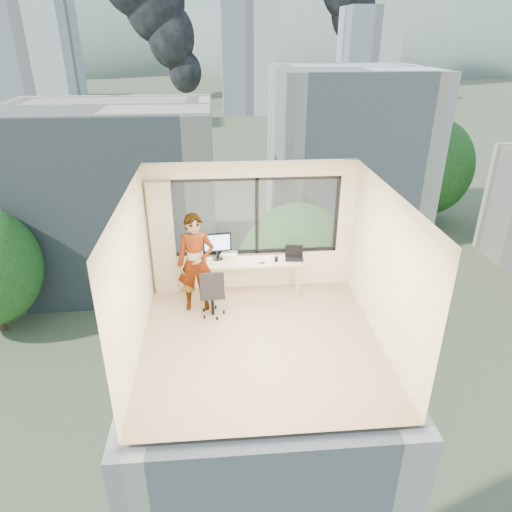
{
  "coord_description": "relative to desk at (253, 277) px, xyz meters",
  "views": [
    {
      "loc": [
        -0.63,
        -6.37,
        4.71
      ],
      "look_at": [
        0.0,
        1.0,
        1.15
      ],
      "focal_mm": 32.48,
      "sensor_mm": 36.0,
      "label": 1
    }
  ],
  "objects": [
    {
      "name": "far_tower_b",
      "position": [
        8.0,
        118.34,
        0.62
      ],
      "size": [
        13.0,
        13.0,
        30.0
      ],
      "primitive_type": "cube",
      "color": "silver",
      "rests_on": "exterior_ground"
    },
    {
      "name": "near_bldg_a",
      "position": [
        -9.0,
        28.34,
        -7.38
      ],
      "size": [
        16.0,
        12.0,
        14.0
      ],
      "primitive_type": "cube",
      "color": "beige",
      "rests_on": "exterior_ground"
    },
    {
      "name": "wall_front",
      "position": [
        0.0,
        -3.66,
        0.93
      ],
      "size": [
        4.0,
        0.01,
        2.6
      ],
      "primitive_type": "cube",
      "color": "beige",
      "rests_on": "ground"
    },
    {
      "name": "near_bldg_b",
      "position": [
        12.0,
        36.34,
        -6.38
      ],
      "size": [
        14.0,
        13.0,
        16.0
      ],
      "primitive_type": "cube",
      "color": "white",
      "rests_on": "exterior_ground"
    },
    {
      "name": "wall_right",
      "position": [
        2.0,
        -1.66,
        0.93
      ],
      "size": [
        0.01,
        4.0,
        2.6
      ],
      "primitive_type": "cube",
      "color": "beige",
      "rests_on": "ground"
    },
    {
      "name": "person",
      "position": [
        -1.08,
        -0.43,
        0.56
      ],
      "size": [
        0.69,
        0.45,
        1.88
      ],
      "primitive_type": "imported",
      "rotation": [
        0.0,
        0.0,
        0.01
      ],
      "color": "#2D2D33",
      "rests_on": "floor"
    },
    {
      "name": "wall_left",
      "position": [
        -2.0,
        -1.66,
        0.93
      ],
      "size": [
        0.01,
        4.0,
        2.6
      ],
      "primitive_type": "cube",
      "color": "beige",
      "rests_on": "ground"
    },
    {
      "name": "handbag",
      "position": [
        0.8,
        0.22,
        0.48
      ],
      "size": [
        0.29,
        0.22,
        0.2
      ],
      "primitive_type": "ellipsoid",
      "rotation": [
        0.0,
        0.0,
        0.37
      ],
      "color": "#0D4D4F",
      "rests_on": "desk"
    },
    {
      "name": "game_console",
      "position": [
        -0.46,
        0.21,
        0.41
      ],
      "size": [
        0.35,
        0.32,
        0.07
      ],
      "primitive_type": "cube",
      "rotation": [
        0.0,
        0.0,
        -0.28
      ],
      "color": "white",
      "rests_on": "desk"
    },
    {
      "name": "far_tower_d",
      "position": [
        -60.0,
        148.34,
        -3.38
      ],
      "size": [
        16.0,
        14.0,
        22.0
      ],
      "primitive_type": "cube",
      "color": "silver",
      "rests_on": "exterior_ground"
    },
    {
      "name": "laptop",
      "position": [
        0.8,
        -0.03,
        0.49
      ],
      "size": [
        0.39,
        0.4,
        0.23
      ],
      "primitive_type": null,
      "rotation": [
        0.0,
        0.0,
        -0.11
      ],
      "color": "black",
      "rests_on": "desk"
    },
    {
      "name": "cellphone",
      "position": [
        0.16,
        -0.15,
        0.38
      ],
      "size": [
        0.11,
        0.06,
        0.01
      ],
      "primitive_type": "cube",
      "rotation": [
        0.0,
        0.0,
        -0.15
      ],
      "color": "black",
      "rests_on": "desk"
    },
    {
      "name": "tree_b",
      "position": [
        4.0,
        16.34,
        -9.88
      ],
      "size": [
        7.6,
        7.6,
        9.0
      ],
      "primitive_type": null,
      "color": "#194C1A",
      "rests_on": "exterior_ground"
    },
    {
      "name": "hill_a",
      "position": [
        -120.0,
        318.34,
        -14.38
      ],
      "size": [
        288.0,
        216.0,
        90.0
      ],
      "primitive_type": "ellipsoid",
      "color": "slate",
      "rests_on": "exterior_ground"
    },
    {
      "name": "far_tower_c",
      "position": [
        45.0,
        138.34,
        -1.38
      ],
      "size": [
        15.0,
        15.0,
        26.0
      ],
      "primitive_type": "cube",
      "color": "silver",
      "rests_on": "exterior_ground"
    },
    {
      "name": "hill_b",
      "position": [
        100.0,
        318.34,
        -14.38
      ],
      "size": [
        300.0,
        220.0,
        96.0
      ],
      "primitive_type": "ellipsoid",
      "color": "slate",
      "rests_on": "exterior_ground"
    },
    {
      "name": "floor",
      "position": [
        0.0,
        -1.66,
        -0.38
      ],
      "size": [
        4.0,
        4.0,
        0.01
      ],
      "primitive_type": "cube",
      "color": "tan",
      "rests_on": "ground"
    },
    {
      "name": "desk",
      "position": [
        0.0,
        0.0,
        0.0
      ],
      "size": [
        1.8,
        0.6,
        0.75
      ],
      "primitive_type": "cube",
      "color": "beige",
      "rests_on": "floor"
    },
    {
      "name": "window_wall",
      "position": [
        0.05,
        0.34,
        1.15
      ],
      "size": [
        3.3,
        0.16,
        1.55
      ],
      "primitive_type": null,
      "color": "black",
      "rests_on": "ground"
    },
    {
      "name": "curtain",
      "position": [
        -1.72,
        0.22,
        0.77
      ],
      "size": [
        0.45,
        0.14,
        2.3
      ],
      "primitive_type": "cube",
      "color": "beige",
      "rests_on": "floor"
    },
    {
      "name": "monitor",
      "position": [
        -0.69,
        0.11,
        0.65
      ],
      "size": [
        0.56,
        0.17,
        0.55
      ],
      "primitive_type": null,
      "rotation": [
        0.0,
        0.0,
        0.11
      ],
      "color": "black",
      "rests_on": "desk"
    },
    {
      "name": "exterior_ground",
      "position": [
        0.0,
        118.34,
        -14.38
      ],
      "size": [
        400.0,
        400.0,
        0.04
      ],
      "primitive_type": "cube",
      "color": "#515B3D",
      "rests_on": "ground"
    },
    {
      "name": "pen_cup",
      "position": [
        0.44,
        -0.09,
        0.42
      ],
      "size": [
        0.09,
        0.09,
        0.09
      ],
      "primitive_type": "cylinder",
      "rotation": [
        0.0,
        0.0,
        -0.32
      ],
      "color": "black",
      "rests_on": "desk"
    },
    {
      "name": "chair",
      "position": [
        -0.81,
        -0.71,
        0.12
      ],
      "size": [
        0.54,
        0.54,
        0.99
      ],
      "primitive_type": null,
      "rotation": [
        0.0,
        0.0,
        0.06
      ],
      "color": "black",
      "rests_on": "floor"
    },
    {
      "name": "far_tower_a",
      "position": [
        -35.0,
        93.34,
        -0.38
      ],
      "size": [
        14.0,
        14.0,
        28.0
      ],
      "primitive_type": "cube",
      "color": "silver",
      "rests_on": "exterior_ground"
    },
    {
      "name": "ceiling",
      "position": [
        0.0,
        -1.66,
        2.23
      ],
      "size": [
        4.0,
        4.0,
        0.01
      ],
      "primitive_type": "cube",
      "color": "white",
      "rests_on": "ground"
    },
    {
      "name": "tree_c",
      "position": [
        22.0,
        38.34,
        -9.38
      ],
      "size": [
        8.4,
        8.4,
        10.0
      ],
      "primitive_type": null,
      "color": "#194C1A",
      "rests_on": "exterior_ground"
    }
  ]
}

